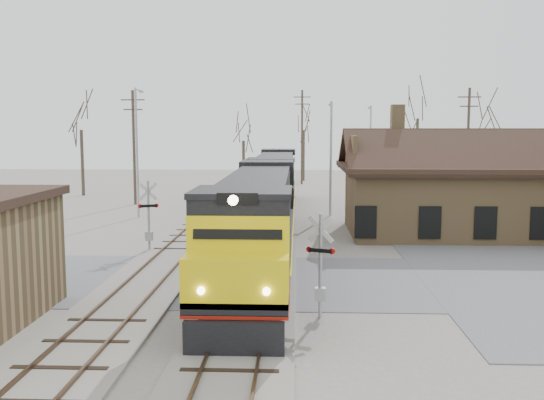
# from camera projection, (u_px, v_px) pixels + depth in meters

# --- Properties ---
(ground) EXTENTS (140.00, 140.00, 0.00)m
(ground) POSITION_uv_depth(u_px,v_px,m) (256.00, 280.00, 25.70)
(ground) COLOR gray
(ground) RESTS_ON ground
(road) EXTENTS (60.00, 9.00, 0.03)m
(road) POSITION_uv_depth(u_px,v_px,m) (256.00, 280.00, 25.70)
(road) COLOR #5B5B60
(road) RESTS_ON ground
(track_main) EXTENTS (3.40, 90.00, 0.24)m
(track_main) POSITION_uv_depth(u_px,v_px,m) (271.00, 224.00, 40.58)
(track_main) COLOR gray
(track_main) RESTS_ON ground
(track_siding) EXTENTS (3.40, 90.00, 0.24)m
(track_siding) POSITION_uv_depth(u_px,v_px,m) (205.00, 223.00, 40.77)
(track_siding) COLOR gray
(track_siding) RESTS_ON ground
(depot) EXTENTS (15.20, 9.31, 7.90)m
(depot) POSITION_uv_depth(u_px,v_px,m) (466.00, 195.00, 36.83)
(depot) COLOR #9A7C4F
(depot) RESTS_ON ground
(locomotive_lead) EXTENTS (3.05, 20.46, 4.54)m
(locomotive_lead) POSITION_uv_depth(u_px,v_px,m) (257.00, 222.00, 26.12)
(locomotive_lead) COLOR black
(locomotive_lead) RESTS_ON ground
(locomotive_trailing) EXTENTS (3.05, 20.46, 4.30)m
(locomotive_trailing) POSITION_uv_depth(u_px,v_px,m) (275.00, 181.00, 46.70)
(locomotive_trailing) COLOR black
(locomotive_trailing) RESTS_ON ground
(crossbuck_near) EXTENTS (0.98, 0.43, 3.57)m
(crossbuck_near) POSITION_uv_depth(u_px,v_px,m) (320.00, 268.00, 20.46)
(crossbuck_near) COLOR #A5A8AD
(crossbuck_near) RESTS_ON ground
(crossbuck_far) EXTENTS (1.02, 0.45, 3.73)m
(crossbuck_far) POSITION_uv_depth(u_px,v_px,m) (149.00, 218.00, 31.41)
(crossbuck_far) COLOR #A5A8AD
(crossbuck_far) RESTS_ON ground
(streetlight_a) EXTENTS (0.25, 2.04, 9.31)m
(streetlight_a) POSITION_uv_depth(u_px,v_px,m) (137.00, 146.00, 43.56)
(streetlight_a) COLOR #A5A8AD
(streetlight_a) RESTS_ON ground
(streetlight_b) EXTENTS (0.25, 2.04, 8.39)m
(streetlight_b) POSITION_uv_depth(u_px,v_px,m) (331.00, 152.00, 44.47)
(streetlight_b) COLOR #A5A8AD
(streetlight_b) RESTS_ON ground
(streetlight_c) EXTENTS (0.25, 2.04, 8.74)m
(streetlight_c) POSITION_uv_depth(u_px,v_px,m) (370.00, 144.00, 61.65)
(streetlight_c) COLOR #A5A8AD
(streetlight_c) RESTS_ON ground
(utility_pole_a) EXTENTS (2.00, 0.24, 9.61)m
(utility_pole_a) POSITION_uv_depth(u_px,v_px,m) (134.00, 145.00, 50.95)
(utility_pole_a) COLOR #382D23
(utility_pole_a) RESTS_ON ground
(utility_pole_b) EXTENTS (2.00, 0.24, 10.84)m
(utility_pole_b) POSITION_uv_depth(u_px,v_px,m) (302.00, 135.00, 69.93)
(utility_pole_b) COLOR #382D23
(utility_pole_b) RESTS_ON ground
(utility_pole_c) EXTENTS (2.00, 0.24, 9.96)m
(utility_pole_c) POSITION_uv_depth(u_px,v_px,m) (468.00, 143.00, 53.14)
(utility_pole_c) COLOR #382D23
(utility_pole_c) RESTS_ON ground
(tree_a) EXTENTS (4.21, 4.21, 10.32)m
(tree_a) POSITION_uv_depth(u_px,v_px,m) (81.00, 119.00, 57.73)
(tree_a) COLOR #382D23
(tree_a) RESTS_ON ground
(tree_b) EXTENTS (3.42, 3.42, 8.38)m
(tree_b) POSITION_uv_depth(u_px,v_px,m) (243.00, 133.00, 65.57)
(tree_b) COLOR #382D23
(tree_b) RESTS_ON ground
(tree_c) EXTENTS (4.17, 4.17, 10.21)m
(tree_c) POSITION_uv_depth(u_px,v_px,m) (304.00, 122.00, 74.53)
(tree_c) COLOR #382D23
(tree_c) RESTS_ON ground
(tree_d) EXTENTS (5.02, 5.02, 12.30)m
(tree_d) POSITION_uv_depth(u_px,v_px,m) (418.00, 107.00, 65.56)
(tree_d) COLOR #382D23
(tree_d) RESTS_ON ground
(tree_e) EXTENTS (4.17, 4.17, 10.21)m
(tree_e) POSITION_uv_depth(u_px,v_px,m) (488.00, 120.00, 60.44)
(tree_e) COLOR #382D23
(tree_e) RESTS_ON ground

